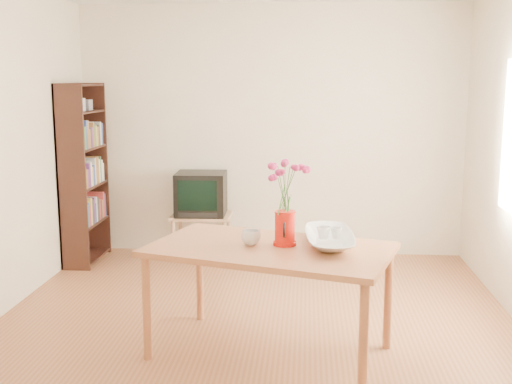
# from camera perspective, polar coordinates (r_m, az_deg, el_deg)

# --- Properties ---
(room) EXTENTS (4.50, 4.50, 4.50)m
(room) POSITION_cam_1_polar(r_m,az_deg,el_deg) (4.50, 0.07, 3.12)
(room) COLOR brown
(room) RESTS_ON ground
(table) EXTENTS (1.76, 1.32, 0.75)m
(table) POSITION_cam_1_polar(r_m,az_deg,el_deg) (4.27, 1.25, -5.80)
(table) COLOR #9A5635
(table) RESTS_ON ground
(tv_stand) EXTENTS (0.60, 0.45, 0.46)m
(tv_stand) POSITION_cam_1_polar(r_m,az_deg,el_deg) (6.67, -4.86, -2.60)
(tv_stand) COLOR tan
(tv_stand) RESTS_ON ground
(bookshelf) EXTENTS (0.28, 0.70, 1.80)m
(bookshelf) POSITION_cam_1_polar(r_m,az_deg,el_deg) (6.66, -15.02, 1.05)
(bookshelf) COLOR black
(bookshelf) RESTS_ON ground
(pitcher) EXTENTS (0.15, 0.23, 0.24)m
(pitcher) POSITION_cam_1_polar(r_m,az_deg,el_deg) (4.27, 2.58, -3.34)
(pitcher) COLOR red
(pitcher) RESTS_ON table
(flowers) EXTENTS (0.27, 0.27, 0.38)m
(flowers) POSITION_cam_1_polar(r_m,az_deg,el_deg) (4.21, 2.61, 0.70)
(flowers) COLOR #BD2C69
(flowers) RESTS_ON pitcher
(mug) EXTENTS (0.16, 0.16, 0.10)m
(mug) POSITION_cam_1_polar(r_m,az_deg,el_deg) (4.29, -0.45, -4.07)
(mug) COLOR white
(mug) RESTS_ON table
(bowl) EXTENTS (0.51, 0.51, 0.46)m
(bowl) POSITION_cam_1_polar(r_m,az_deg,el_deg) (4.28, 6.59, -1.69)
(bowl) COLOR white
(bowl) RESTS_ON table
(teacup_a) EXTENTS (0.11, 0.11, 0.07)m
(teacup_a) POSITION_cam_1_polar(r_m,az_deg,el_deg) (4.29, 6.04, -2.24)
(teacup_a) COLOR white
(teacup_a) RESTS_ON bowl
(teacup_b) EXTENTS (0.08, 0.08, 0.06)m
(teacup_b) POSITION_cam_1_polar(r_m,az_deg,el_deg) (4.31, 7.16, -2.26)
(teacup_b) COLOR white
(teacup_b) RESTS_ON bowl
(television) EXTENTS (0.52, 0.48, 0.44)m
(television) POSITION_cam_1_polar(r_m,az_deg,el_deg) (6.63, -4.88, -0.07)
(television) COLOR black
(television) RESTS_ON tv_stand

